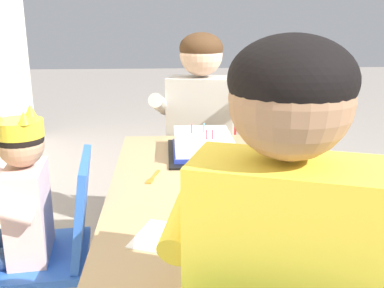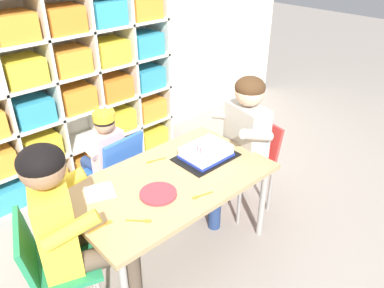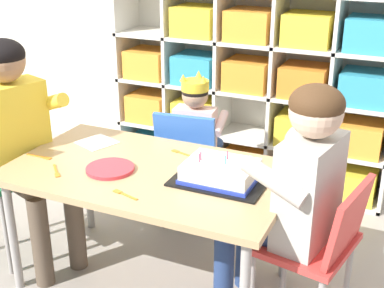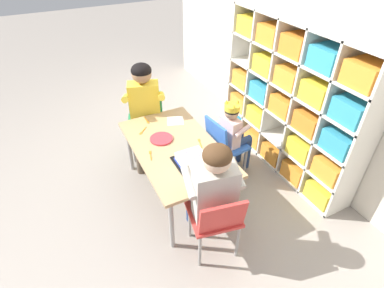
{
  "view_description": "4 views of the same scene",
  "coord_description": "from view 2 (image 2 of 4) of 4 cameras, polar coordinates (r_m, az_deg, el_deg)",
  "views": [
    {
      "loc": [
        -1.34,
        0.16,
        1.08
      ],
      "look_at": [
        0.14,
        0.07,
        0.65
      ],
      "focal_mm": 42.02,
      "sensor_mm": 36.0,
      "label": 1
    },
    {
      "loc": [
        -1.11,
        -1.39,
        1.8
      ],
      "look_at": [
        0.18,
        0.01,
        0.71
      ],
      "focal_mm": 35.43,
      "sensor_mm": 36.0,
      "label": 2
    },
    {
      "loc": [
        0.99,
        -1.76,
        1.5
      ],
      "look_at": [
        0.14,
        0.11,
        0.65
      ],
      "focal_mm": 50.14,
      "sensor_mm": 36.0,
      "label": 3
    },
    {
      "loc": [
        1.91,
        -0.8,
        2.13
      ],
      "look_at": [
        0.09,
        0.11,
        0.6
      ],
      "focal_mm": 28.48,
      "sensor_mm": 36.0,
      "label": 4
    }
  ],
  "objects": [
    {
      "name": "child_with_crown",
      "position": [
        2.62,
        -13.12,
        -0.64
      ],
      "size": [
        0.31,
        0.31,
        0.82
      ],
      "rotation": [
        0.0,
        0.0,
        3.25
      ],
      "color": "beige",
      "rests_on": "ground"
    },
    {
      "name": "fork_near_child_seat",
      "position": [
        2.33,
        -5.59,
        -2.5
      ],
      "size": [
        0.13,
        0.05,
        0.0
      ],
      "rotation": [
        0.0,
        0.0,
        6.02
      ],
      "color": "orange",
      "rests_on": "activity_table"
    },
    {
      "name": "activity_table",
      "position": [
        2.2,
        -3.26,
        -6.2
      ],
      "size": [
        1.17,
        0.68,
        0.56
      ],
      "color": "tan",
      "rests_on": "ground"
    },
    {
      "name": "paper_napkin_square",
      "position": [
        2.12,
        -13.75,
        -7.04
      ],
      "size": [
        0.2,
        0.2,
        0.0
      ],
      "primitive_type": "cube",
      "rotation": [
        0.0,
        0.0,
        -0.37
      ],
      "color": "white",
      "rests_on": "activity_table"
    },
    {
      "name": "classroom_chair_guest_side",
      "position": [
        2.68,
        8.72,
        -1.96
      ],
      "size": [
        0.41,
        0.41,
        0.65
      ],
      "rotation": [
        0.0,
        0.0,
        -1.76
      ],
      "color": "red",
      "rests_on": "ground"
    },
    {
      "name": "fork_at_table_front_edge",
      "position": [
        2.04,
        1.38,
        -7.75
      ],
      "size": [
        0.12,
        0.05,
        0.0
      ],
      "rotation": [
        0.0,
        0.0,
        6.02
      ],
      "color": "orange",
      "rests_on": "activity_table"
    },
    {
      "name": "storage_cubby_shelf",
      "position": [
        3.03,
        -17.15,
        7.18
      ],
      "size": [
        1.67,
        0.31,
        1.46
      ],
      "color": "silver",
      "rests_on": "ground"
    },
    {
      "name": "paper_plate_stack",
      "position": [
        2.05,
        -5.11,
        -7.46
      ],
      "size": [
        0.2,
        0.2,
        0.01
      ],
      "primitive_type": "cylinder",
      "color": "#DB333D",
      "rests_on": "activity_table"
    },
    {
      "name": "birthday_cake_on_tray",
      "position": [
        2.34,
        2.14,
        -1.35
      ],
      "size": [
        0.37,
        0.26,
        0.12
      ],
      "color": "black",
      "rests_on": "activity_table"
    },
    {
      "name": "fork_beside_plate_stack",
      "position": [
        1.9,
        -13.38,
        -11.91
      ],
      "size": [
        0.13,
        0.02,
        0.0
      ],
      "rotation": [
        0.0,
        0.0,
        3.15
      ],
      "color": "orange",
      "rests_on": "activity_table"
    },
    {
      "name": "classroom_chair_adult_side",
      "position": [
        1.97,
        -20.23,
        -16.28
      ],
      "size": [
        0.43,
        0.46,
        0.68
      ],
      "rotation": [
        0.0,
        0.0,
        1.23
      ],
      "color": "#238451",
      "rests_on": "ground"
    },
    {
      "name": "adult_helper_seated",
      "position": [
        1.83,
        -17.96,
        -10.86
      ],
      "size": [
        0.48,
        0.46,
        1.05
      ],
      "rotation": [
        0.0,
        0.0,
        1.23
      ],
      "color": "yellow",
      "rests_on": "ground"
    },
    {
      "name": "ground",
      "position": [
        2.53,
        -2.92,
        -15.56
      ],
      "size": [
        16.0,
        16.0,
        0.0
      ],
      "primitive_type": "plane",
      "color": "gray"
    },
    {
      "name": "fork_by_napkin",
      "position": [
        1.9,
        -7.78,
        -11.37
      ],
      "size": [
        0.1,
        0.1,
        0.0
      ],
      "rotation": [
        0.0,
        0.0,
        2.35
      ],
      "color": "orange",
      "rests_on": "activity_table"
    },
    {
      "name": "classroom_chair_blue",
      "position": [
        2.6,
        -11.31,
        -3.87
      ],
      "size": [
        0.37,
        0.38,
        0.66
      ],
      "rotation": [
        0.0,
        0.0,
        3.25
      ],
      "color": "blue",
      "rests_on": "ground"
    },
    {
      "name": "guest_at_table_side",
      "position": [
        2.51,
        7.1,
        1.41
      ],
      "size": [
        0.46,
        0.44,
        1.0
      ],
      "rotation": [
        0.0,
        0.0,
        -1.76
      ],
      "color": "#B2ADA3",
      "rests_on": "ground"
    },
    {
      "name": "classroom_back_wall",
      "position": [
        3.03,
        -21.86,
        18.69
      ],
      "size": [
        5.37,
        0.1,
        2.63
      ],
      "primitive_type": "cube",
      "color": "beige",
      "rests_on": "ground"
    }
  ]
}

